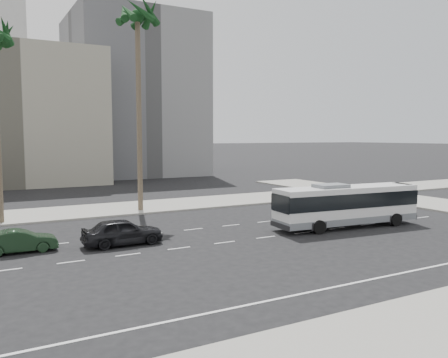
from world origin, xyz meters
TOP-DOWN VIEW (x-y plane):
  - ground at (0.00, 0.00)m, footprint 700.00×700.00m
  - sidewalk_north at (0.00, 15.50)m, footprint 120.00×7.00m
  - midrise_beige_west at (-12.00, 45.00)m, footprint 24.00×18.00m
  - midrise_gray_center at (8.00, 52.00)m, footprint 20.00×20.00m
  - highrise_right at (45.00, 230.00)m, footprint 26.00×26.00m
  - highrise_far at (70.00, 260.00)m, footprint 22.00×22.00m
  - city_bus at (6.92, 0.06)m, footprint 11.06×3.37m
  - car_a at (-8.59, 2.41)m, footprint 1.91×4.72m
  - car_b at (-14.09, 3.40)m, footprint 1.46×3.94m
  - palm_near at (-3.75, 13.59)m, footprint 5.24×5.24m

SIDE VIEW (x-z plane):
  - ground at x=0.00m, z-range 0.00..0.00m
  - sidewalk_north at x=0.00m, z-range 0.00..0.15m
  - car_b at x=-14.09m, z-range 0.00..1.29m
  - car_a at x=-8.59m, z-range 0.00..1.60m
  - city_bus at x=6.92m, z-range 0.08..3.21m
  - midrise_beige_west at x=-12.00m, z-range 0.00..18.00m
  - midrise_gray_center at x=8.00m, z-range 0.00..26.00m
  - palm_near at x=-3.75m, z-range 7.16..24.81m
  - highrise_far at x=70.00m, z-range 0.00..60.00m
  - highrise_right at x=45.00m, z-range 0.00..70.00m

